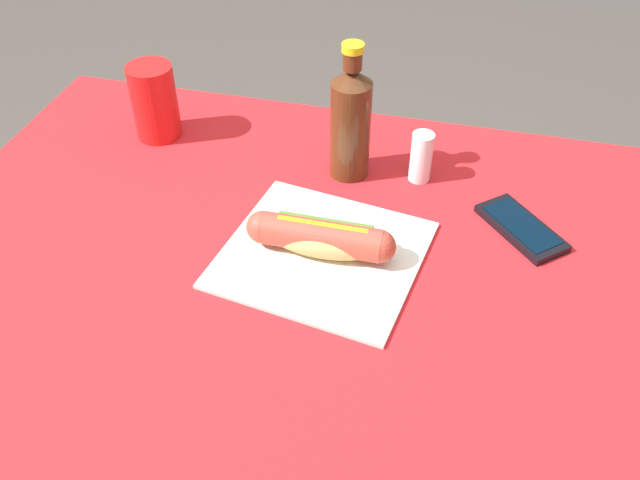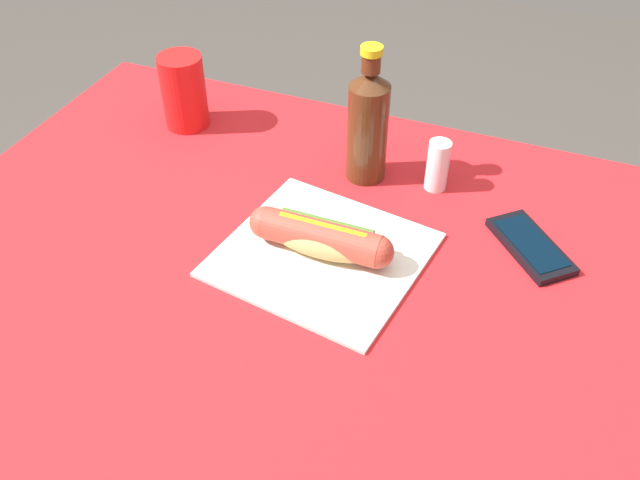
% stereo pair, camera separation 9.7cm
% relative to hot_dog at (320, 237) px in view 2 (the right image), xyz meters
% --- Properties ---
extents(dining_table, '(1.23, 0.91, 0.76)m').
position_rel_hot_dog_xyz_m(dining_table, '(0.00, -0.05, -0.16)').
color(dining_table, brown).
rests_on(dining_table, ground).
extents(paper_wrapper, '(0.31, 0.30, 0.01)m').
position_rel_hot_dog_xyz_m(paper_wrapper, '(-0.00, -0.00, -0.03)').
color(paper_wrapper, silver).
rests_on(paper_wrapper, dining_table).
extents(hot_dog, '(0.22, 0.06, 0.05)m').
position_rel_hot_dog_xyz_m(hot_dog, '(0.00, 0.00, 0.00)').
color(hot_dog, tan).
rests_on(hot_dog, paper_wrapper).
extents(cell_phone, '(0.15, 0.15, 0.01)m').
position_rel_hot_dog_xyz_m(cell_phone, '(0.28, 0.13, -0.03)').
color(cell_phone, black).
rests_on(cell_phone, dining_table).
extents(soda_bottle, '(0.07, 0.07, 0.23)m').
position_rel_hot_dog_xyz_m(soda_bottle, '(-0.00, 0.21, 0.07)').
color(soda_bottle, '#4C2814').
rests_on(soda_bottle, dining_table).
extents(drinking_cup, '(0.08, 0.08, 0.13)m').
position_rel_hot_dog_xyz_m(drinking_cup, '(-0.36, 0.24, 0.03)').
color(drinking_cup, red).
rests_on(drinking_cup, dining_table).
extents(salt_shaker, '(0.04, 0.04, 0.09)m').
position_rel_hot_dog_xyz_m(salt_shaker, '(0.11, 0.22, 0.01)').
color(salt_shaker, silver).
rests_on(salt_shaker, dining_table).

